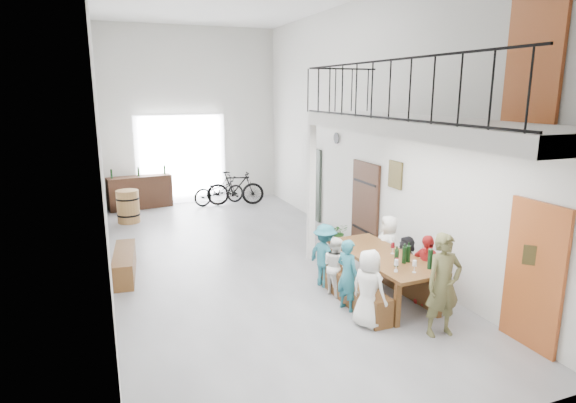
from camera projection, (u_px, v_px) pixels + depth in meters
name	position (u px, v px, depth m)	size (l,w,h in m)	color
floor	(247.00, 259.00, 10.38)	(12.00, 12.00, 0.00)	slate
room_walls	(244.00, 90.00, 9.58)	(12.00, 12.00, 12.00)	silver
gateway_portal	(181.00, 160.00, 15.32)	(2.80, 0.08, 2.80)	white
right_wall_decor	(408.00, 187.00, 9.24)	(0.07, 8.28, 5.07)	#97461D
balcony	(420.00, 129.00, 7.57)	(1.52, 5.62, 4.00)	silver
tasting_table	(382.00, 259.00, 8.31)	(1.06, 2.39, 0.79)	brown
bench_inner	(353.00, 291.00, 8.16)	(0.32, 1.98, 0.46)	brown
bench_wall	(405.00, 280.00, 8.65)	(0.25, 1.93, 0.44)	brown
tableware	(402.00, 257.00, 7.76)	(0.50, 0.95, 0.35)	black
side_bench	(125.00, 264.00, 9.41)	(0.38, 1.73, 0.49)	brown
oak_barrel	(128.00, 206.00, 13.17)	(0.61, 0.61, 0.90)	#9B6738
serving_counter	(140.00, 192.00, 14.79)	(1.89, 0.53, 1.00)	#3E2316
counter_bottles	(139.00, 172.00, 14.63)	(1.63, 0.32, 0.28)	black
guest_left_a	(369.00, 288.00, 7.31)	(0.60, 0.39, 1.23)	white
guest_left_b	(348.00, 275.00, 7.87)	(0.44, 0.29, 1.21)	#236977
guest_left_c	(336.00, 266.00, 8.49)	(0.51, 0.40, 1.05)	white
guest_left_d	(325.00, 255.00, 8.83)	(0.77, 0.44, 1.19)	#236977
guest_right_a	(426.00, 270.00, 8.09)	(0.71, 0.30, 1.21)	red
guest_right_b	(406.00, 263.00, 8.68)	(0.94, 0.30, 1.01)	black
guest_right_c	(388.00, 247.00, 9.23)	(0.61, 0.39, 1.24)	white
host_standing	(443.00, 285.00, 7.02)	(0.57, 0.37, 1.56)	brown
potted_plant	(339.00, 232.00, 11.59)	(0.38, 0.33, 0.43)	#1F531C
bicycle_near	(219.00, 190.00, 15.27)	(0.59, 1.71, 0.90)	black
bicycle_far	(235.00, 188.00, 15.16)	(0.51, 1.80, 1.08)	black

